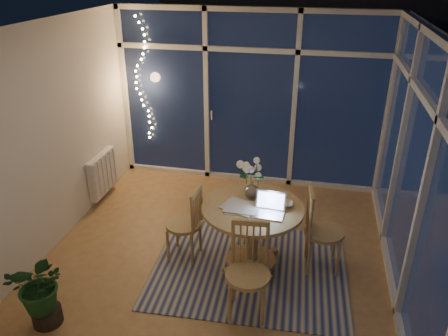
{
  "coord_description": "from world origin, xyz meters",
  "views": [
    {
      "loc": [
        0.98,
        -4.2,
        3.17
      ],
      "look_at": [
        -0.01,
        0.25,
        0.99
      ],
      "focal_mm": 35.0,
      "sensor_mm": 36.0,
      "label": 1
    }
  ],
  "objects": [
    {
      "name": "window_wall_right",
      "position": [
        1.96,
        0.0,
        1.3
      ],
      "size": [
        0.1,
        4.0,
        2.6
      ],
      "primitive_type": "cube",
      "color": "silver",
      "rests_on": "floor"
    },
    {
      "name": "newspapers",
      "position": [
        0.3,
        -0.2,
        0.77
      ],
      "size": [
        0.41,
        0.34,
        0.02
      ],
      "primitive_type": "cube",
      "rotation": [
        0.0,
        0.0,
        -0.13
      ],
      "color": "silver",
      "rests_on": "dining_table"
    },
    {
      "name": "wall_left",
      "position": [
        -2.0,
        0.0,
        1.3
      ],
      "size": [
        0.04,
        4.0,
        2.6
      ],
      "primitive_type": "cube",
      "color": "silver",
      "rests_on": "floor"
    },
    {
      "name": "ceiling",
      "position": [
        0.0,
        0.0,
        2.6
      ],
      "size": [
        4.0,
        4.0,
        0.0
      ],
      "primitive_type": "plane",
      "color": "white",
      "rests_on": "wall_back"
    },
    {
      "name": "floor",
      "position": [
        0.0,
        0.0,
        0.0
      ],
      "size": [
        4.0,
        4.0,
        0.0
      ],
      "primitive_type": "plane",
      "color": "#976942",
      "rests_on": "ground"
    },
    {
      "name": "bowl",
      "position": [
        0.74,
        -0.06,
        0.78
      ],
      "size": [
        0.16,
        0.16,
        0.04
      ],
      "primitive_type": "imported",
      "rotation": [
        0.0,
        0.0,
        0.05
      ],
      "color": "silver",
      "rests_on": "dining_table"
    },
    {
      "name": "fairy_lights",
      "position": [
        -1.65,
        1.88,
        1.52
      ],
      "size": [
        0.24,
        0.1,
        1.85
      ],
      "primitive_type": null,
      "color": "#F5B762",
      "rests_on": "window_wall_back"
    },
    {
      "name": "laptop",
      "position": [
        0.58,
        -0.29,
        0.88
      ],
      "size": [
        0.34,
        0.3,
        0.24
      ],
      "primitive_type": null,
      "rotation": [
        0.0,
        0.0,
        -0.07
      ],
      "color": "silver",
      "rests_on": "dining_table"
    },
    {
      "name": "garden_shrubs",
      "position": [
        -0.8,
        3.4,
        0.45
      ],
      "size": [
        0.9,
        0.9,
        0.9
      ],
      "primitive_type": "sphere",
      "color": "black",
      "rests_on": "ground"
    },
    {
      "name": "dining_table",
      "position": [
        0.4,
        -0.16,
        0.38
      ],
      "size": [
        1.16,
        1.16,
        0.76
      ],
      "primitive_type": "cylinder",
      "rotation": [
        0.0,
        0.0,
        0.05
      ],
      "color": "olive",
      "rests_on": "floor"
    },
    {
      "name": "chair_left",
      "position": [
        -0.39,
        -0.19,
        0.46
      ],
      "size": [
        0.45,
        0.45,
        0.93
      ],
      "primitive_type": "cube",
      "rotation": [
        0.0,
        0.0,
        -1.62
      ],
      "color": "olive",
      "rests_on": "floor"
    },
    {
      "name": "radiator",
      "position": [
        -1.94,
        0.9,
        0.4
      ],
      "size": [
        0.1,
        0.7,
        0.58
      ],
      "primitive_type": "cube",
      "color": "silver",
      "rests_on": "wall_left"
    },
    {
      "name": "flower_vase",
      "position": [
        0.36,
        0.05,
        0.86
      ],
      "size": [
        0.21,
        0.21,
        0.21
      ],
      "primitive_type": "imported",
      "rotation": [
        0.0,
        0.0,
        0.05
      ],
      "color": "silver",
      "rests_on": "dining_table"
    },
    {
      "name": "chair_front",
      "position": [
        0.49,
        -0.94,
        0.49
      ],
      "size": [
        0.49,
        0.49,
        0.98
      ],
      "primitive_type": "cube",
      "rotation": [
        0.0,
        0.0,
        0.09
      ],
      "color": "olive",
      "rests_on": "floor"
    },
    {
      "name": "rug",
      "position": [
        0.4,
        -0.26,
        0.01
      ],
      "size": [
        2.24,
        1.82,
        0.01
      ],
      "primitive_type": "cube",
      "rotation": [
        0.0,
        0.0,
        0.05
      ],
      "color": "#B9B296",
      "rests_on": "floor"
    },
    {
      "name": "wall_front",
      "position": [
        0.0,
        -2.0,
        1.3
      ],
      "size": [
        4.0,
        0.04,
        2.6
      ],
      "primitive_type": "cube",
      "color": "silver",
      "rests_on": "floor"
    },
    {
      "name": "phone",
      "position": [
        0.44,
        -0.33,
        0.76
      ],
      "size": [
        0.13,
        0.09,
        0.01
      ],
      "primitive_type": "cube",
      "rotation": [
        0.0,
        0.0,
        0.24
      ],
      "color": "black",
      "rests_on": "dining_table"
    },
    {
      "name": "garden_fence",
      "position": [
        0.0,
        5.5,
        0.9
      ],
      "size": [
        11.0,
        0.08,
        1.8
      ],
      "primitive_type": "cube",
      "color": "#371B14",
      "rests_on": "ground"
    },
    {
      "name": "chair_right",
      "position": [
        1.18,
        -0.05,
        0.5
      ],
      "size": [
        0.51,
        0.51,
        0.99
      ],
      "primitive_type": "cube",
      "rotation": [
        0.0,
        0.0,
        1.69
      ],
      "color": "olive",
      "rests_on": "floor"
    },
    {
      "name": "wall_back",
      "position": [
        0.0,
        2.0,
        1.3
      ],
      "size": [
        4.0,
        0.04,
        2.6
      ],
      "primitive_type": "cube",
      "color": "silver",
      "rests_on": "floor"
    },
    {
      "name": "window_wall_back",
      "position": [
        0.0,
        1.96,
        1.3
      ],
      "size": [
        4.0,
        0.1,
        2.6
      ],
      "primitive_type": "cube",
      "color": "silver",
      "rests_on": "floor"
    },
    {
      "name": "garden_patio",
      "position": [
        0.5,
        5.0,
        -0.06
      ],
      "size": [
        12.0,
        6.0,
        0.1
      ],
      "primitive_type": "cube",
      "color": "black",
      "rests_on": "ground"
    },
    {
      "name": "potted_plant",
      "position": [
        -1.37,
        -1.48,
        0.38
      ],
      "size": [
        0.55,
        0.48,
        0.76
      ],
      "primitive_type": "imported",
      "rotation": [
        0.0,
        0.0,
        0.02
      ],
      "color": "#18441D",
      "rests_on": "floor"
    },
    {
      "name": "wall_right",
      "position": [
        2.0,
        0.0,
        1.3
      ],
      "size": [
        0.04,
        4.0,
        2.6
      ],
      "primitive_type": "cube",
      "color": "silver",
      "rests_on": "floor"
    }
  ]
}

